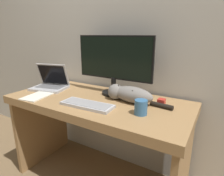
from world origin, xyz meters
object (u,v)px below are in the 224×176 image
object	(u,v)px
cat	(129,94)
coffee_mug	(141,107)
laptop	(50,84)
external_keyboard	(87,105)
monitor	(114,62)

from	to	relation	value
cat	coffee_mug	size ratio (longest dim) A/B	5.29
laptop	external_keyboard	distance (m)	0.57
monitor	laptop	distance (m)	0.62
laptop	cat	world-z (taller)	laptop
monitor	laptop	xyz separation A→B (m)	(-0.56, -0.16, -0.22)
coffee_mug	monitor	bearing A→B (deg)	142.36
laptop	cat	xyz separation A→B (m)	(0.75, 0.06, 0.01)
external_keyboard	cat	world-z (taller)	cat
monitor	laptop	size ratio (longest dim) A/B	1.93
external_keyboard	cat	xyz separation A→B (m)	(0.21, 0.23, 0.05)
external_keyboard	cat	distance (m)	0.31
monitor	coffee_mug	distance (m)	0.49
laptop	coffee_mug	xyz separation A→B (m)	(0.91, -0.11, 0.00)
monitor	coffee_mug	world-z (taller)	monitor
laptop	external_keyboard	world-z (taller)	laptop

